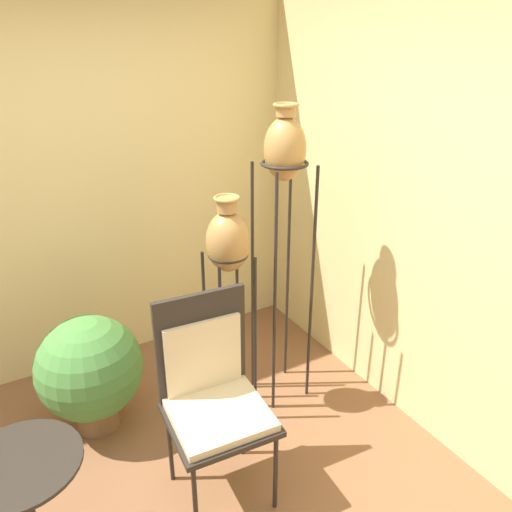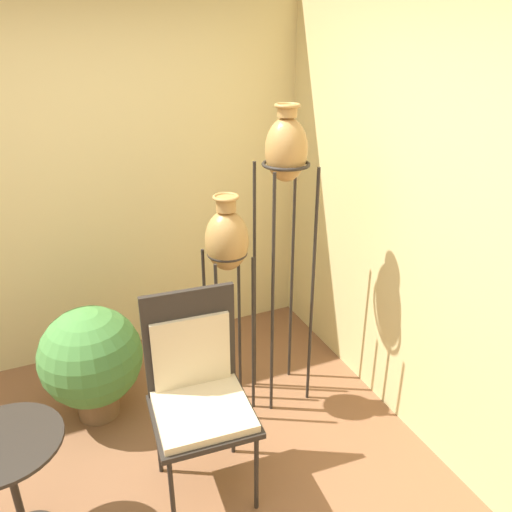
{
  "view_description": "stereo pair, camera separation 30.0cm",
  "coord_description": "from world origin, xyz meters",
  "px_view_note": "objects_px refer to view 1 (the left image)",
  "views": [
    {
      "loc": [
        -0.38,
        -1.63,
        2.27
      ],
      "look_at": [
        0.99,
        0.75,
        1.05
      ],
      "focal_mm": 35.0,
      "sensor_mm": 36.0,
      "label": 1
    },
    {
      "loc": [
        -0.11,
        -1.76,
        2.27
      ],
      "look_at": [
        0.99,
        0.75,
        1.05
      ],
      "focal_mm": 35.0,
      "sensor_mm": 36.0,
      "label": 2
    }
  ],
  "objects_px": {
    "side_table": "(26,492)",
    "potted_plant": "(90,370)",
    "chair": "(212,388)",
    "vase_stand_tall": "(285,163)",
    "vase_stand_medium": "(228,246)"
  },
  "relations": [
    {
      "from": "vase_stand_medium",
      "to": "chair",
      "type": "relative_size",
      "value": 1.3
    },
    {
      "from": "vase_stand_tall",
      "to": "potted_plant",
      "type": "relative_size",
      "value": 2.54
    },
    {
      "from": "vase_stand_tall",
      "to": "side_table",
      "type": "distance_m",
      "value": 2.05
    },
    {
      "from": "potted_plant",
      "to": "vase_stand_medium",
      "type": "bearing_deg",
      "value": -15.82
    },
    {
      "from": "vase_stand_tall",
      "to": "vase_stand_medium",
      "type": "relative_size",
      "value": 1.34
    },
    {
      "from": "vase_stand_tall",
      "to": "chair",
      "type": "height_order",
      "value": "vase_stand_tall"
    },
    {
      "from": "chair",
      "to": "potted_plant",
      "type": "relative_size",
      "value": 1.47
    },
    {
      "from": "chair",
      "to": "side_table",
      "type": "distance_m",
      "value": 0.93
    },
    {
      "from": "vase_stand_medium",
      "to": "side_table",
      "type": "relative_size",
      "value": 2.29
    },
    {
      "from": "vase_stand_tall",
      "to": "chair",
      "type": "xyz_separation_m",
      "value": [
        -0.72,
        -0.48,
        -0.97
      ]
    },
    {
      "from": "side_table",
      "to": "potted_plant",
      "type": "xyz_separation_m",
      "value": [
        0.45,
        0.79,
        -0.04
      ]
    },
    {
      "from": "vase_stand_medium",
      "to": "potted_plant",
      "type": "bearing_deg",
      "value": 164.18
    },
    {
      "from": "chair",
      "to": "side_table",
      "type": "relative_size",
      "value": 1.76
    },
    {
      "from": "potted_plant",
      "to": "chair",
      "type": "bearing_deg",
      "value": -58.75
    },
    {
      "from": "chair",
      "to": "side_table",
      "type": "height_order",
      "value": "chair"
    }
  ]
}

